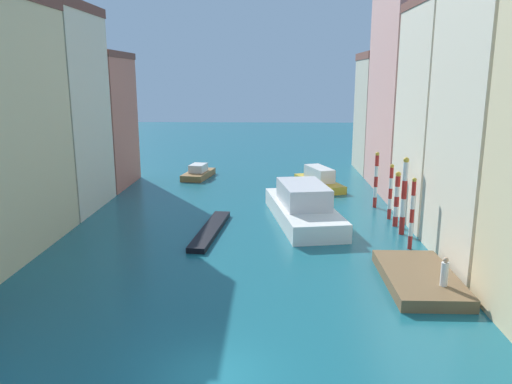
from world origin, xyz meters
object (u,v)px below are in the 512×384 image
Objects in this scene: person_on_dock at (445,273)px; mooring_pole_3 at (390,191)px; motorboat_1 at (198,173)px; mooring_pole_0 at (412,213)px; gondola_black at (210,230)px; waterfront_dock at (419,278)px; mooring_pole_1 at (404,195)px; vaporetto_white at (303,207)px; motorboat_0 at (319,180)px; mooring_pole_4 at (376,179)px; mooring_pole_2 at (397,198)px.

mooring_pole_3 is at bearing 87.84° from person_on_dock.
motorboat_1 is at bearing 119.03° from person_on_dock.
mooring_pole_0 is (0.28, 7.01, 1.02)m from person_on_dock.
person_on_dock reaches higher than motorboat_1.
mooring_pole_3 is at bearing -42.49° from motorboat_1.
person_on_dock is 0.17× the size of gondola_black.
waterfront_dock is 1.62× the size of mooring_pole_3.
mooring_pole_1 is 7.35m from vaporetto_white.
mooring_pole_3 reaches higher than waterfront_dock.
mooring_pole_3 reaches higher than person_on_dock.
mooring_pole_1 reaches higher than motorboat_1.
mooring_pole_1 is 0.95× the size of motorboat_1.
mooring_pole_3 reaches higher than motorboat_0.
mooring_pole_1 reaches higher than mooring_pole_3.
mooring_pole_1 is 7.13m from mooring_pole_4.
vaporetto_white is (-6.49, 3.05, -1.62)m from mooring_pole_1.
motorboat_1 is (-16.04, 28.91, -0.77)m from person_on_dock.
mooring_pole_3 is 0.75× the size of motorboat_1.
vaporetto_white is (-5.98, 13.03, -0.21)m from person_on_dock.
mooring_pole_3 is (1.19, 12.10, 1.82)m from waterfront_dock.
mooring_pole_0 is at bearing -92.99° from mooring_pole_2.
person_on_dock reaches higher than gondola_black.
gondola_black is at bearing -150.19° from mooring_pole_4.
vaporetto_white is 2.12× the size of motorboat_1.
mooring_pole_2 is (0.53, 11.86, 0.76)m from person_on_dock.
mooring_pole_4 is at bearing -63.09° from motorboat_0.
person_on_dock is at bearing -92.27° from mooring_pole_0.
motorboat_0 is (-4.27, 12.82, -1.30)m from mooring_pole_2.
mooring_pole_3 is 0.48× the size of gondola_black.
waterfront_dock is at bearing -95.61° from mooring_pole_3.
mooring_pole_4 is at bearing 87.10° from waterfront_dock.
mooring_pole_4 is at bearing 90.94° from mooring_pole_0.
mooring_pole_3 is (0.52, 13.74, 0.85)m from person_on_dock.
mooring_pole_4 is at bearing 93.25° from mooring_pole_1.
mooring_pole_3 is 0.91× the size of mooring_pole_4.
mooring_pole_3 is 22.51m from motorboat_1.
motorboat_0 is (-4.25, 14.70, -1.96)m from mooring_pole_1.
mooring_pole_2 is (0.02, 1.87, -0.65)m from mooring_pole_1.
vaporetto_white is (-6.25, 6.03, -1.22)m from mooring_pole_0.
mooring_pole_0 is at bearing -43.95° from vaporetto_white.
person_on_dock is at bearing -92.16° from mooring_pole_3.
motorboat_0 is (-3.85, 7.58, -1.59)m from mooring_pole_4.
waterfront_dock is 1.48× the size of mooring_pole_4.
mooring_pole_1 is (0.51, 9.99, 1.41)m from person_on_dock.
mooring_pole_4 reaches higher than mooring_pole_3.
gondola_black is (-11.77, 8.27, -0.13)m from waterfront_dock.
mooring_pole_1 reaches higher than vaporetto_white.
motorboat_1 is at bearing 126.69° from mooring_pole_0.
waterfront_dock is at bearing -60.59° from motorboat_1.
gondola_black is at bearing -171.44° from mooring_pole_2.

